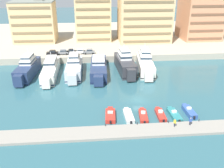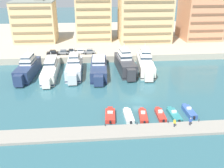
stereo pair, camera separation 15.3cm
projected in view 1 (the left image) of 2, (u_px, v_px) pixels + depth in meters
ground_plane at (138, 100)px, 63.42m from camera, size 400.00×400.00×0.00m
quay_promenade at (114, 37)px, 122.41m from camera, size 180.00×70.00×2.32m
pier_dock at (151, 130)px, 50.52m from camera, size 120.00×4.50×0.55m
yacht_navy_far_left at (28, 68)px, 77.74m from camera, size 5.46×19.29×8.19m
yacht_ivory_left at (51, 69)px, 78.60m from camera, size 4.27×22.39×6.73m
yacht_silver_mid_left at (74, 67)px, 79.09m from camera, size 4.92×19.04×8.10m
yacht_navy_center_left at (99, 68)px, 79.57m from camera, size 5.80×21.64×6.57m
yacht_charcoal_center at (125, 63)px, 81.22m from camera, size 5.68×19.23×8.92m
yacht_ivory_center_right at (145, 63)px, 82.25m from camera, size 6.29×21.22×8.56m
motorboat_red_far_left at (110, 115)px, 55.53m from camera, size 2.57×6.48×1.39m
motorboat_white_left at (129, 116)px, 55.54m from camera, size 1.93×6.44×1.21m
motorboat_red_mid_left at (143, 116)px, 55.44m from camera, size 2.22×6.27×1.44m
motorboat_red_center_left at (160, 114)px, 56.05m from camera, size 1.79×6.13×1.36m
motorboat_teal_center at (174, 114)px, 56.06m from camera, size 2.16×6.48×1.28m
motorboat_blue_center_right at (189, 111)px, 57.04m from camera, size 1.91×6.22×1.48m
car_black_far_left at (52, 52)px, 90.58m from camera, size 4.13×1.97×1.80m
car_grey_left at (63, 52)px, 91.34m from camera, size 4.16×2.04×1.80m
car_black_mid_left at (71, 51)px, 91.86m from camera, size 4.13×1.97×1.80m
car_white_center_left at (80, 51)px, 92.14m from camera, size 4.18×2.08×1.80m
car_grey_center at (89, 51)px, 92.07m from camera, size 4.13×1.98×1.80m
apartment_block_far_left at (35, 21)px, 107.01m from camera, size 17.67×14.26×19.04m
apartment_block_left at (93, 14)px, 108.42m from camera, size 15.37×12.86×24.20m
apartment_block_mid_left at (144, 15)px, 106.44m from camera, size 22.04×15.12×24.26m
apartment_block_center_left at (200, 15)px, 111.46m from camera, size 16.56×16.90×22.59m
pedestrian_near_edge at (175, 122)px, 50.89m from camera, size 0.43×0.62×1.77m
pedestrian_mid_deck at (191, 121)px, 51.41m from camera, size 0.67×0.35×1.77m
bollard_west at (105, 125)px, 51.36m from camera, size 0.20×0.20×0.61m
bollard_west_mid at (137, 123)px, 51.90m from camera, size 0.20×0.20×0.61m
bollard_east_mid at (168, 122)px, 52.44m from camera, size 0.20×0.20×0.61m
bollard_east at (199, 120)px, 52.98m from camera, size 0.20×0.20×0.61m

